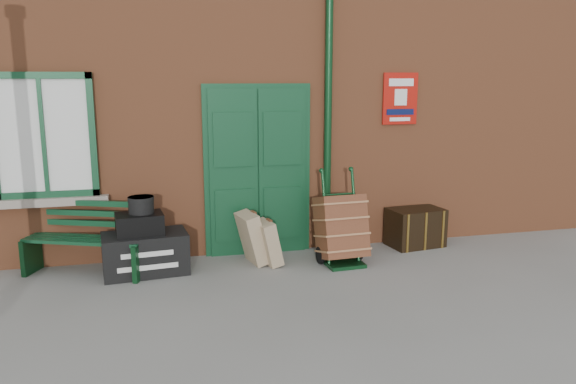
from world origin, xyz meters
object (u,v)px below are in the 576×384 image
object	(u,v)px
porter_trolley	(341,228)
dark_trunk	(415,227)
bench	(88,237)
houdini_trunk	(145,253)

from	to	relation	value
porter_trolley	dark_trunk	world-z (taller)	porter_trolley
porter_trolley	dark_trunk	xyz separation A→B (m)	(1.26, 0.46, -0.19)
bench	houdini_trunk	xyz separation A→B (m)	(0.66, -0.18, -0.21)
porter_trolley	houdini_trunk	bearing A→B (deg)	172.01
bench	dark_trunk	xyz separation A→B (m)	(4.35, 0.09, -0.19)
porter_trolley	dark_trunk	bearing A→B (deg)	16.50
houdini_trunk	porter_trolley	xyz separation A→B (m)	(2.43, -0.19, 0.21)
bench	porter_trolley	xyz separation A→B (m)	(3.09, -0.37, 0.00)
bench	dark_trunk	size ratio (longest dim) A/B	2.05
bench	porter_trolley	world-z (taller)	porter_trolley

